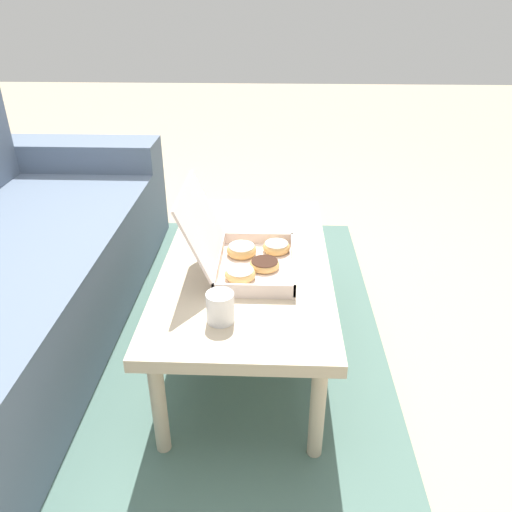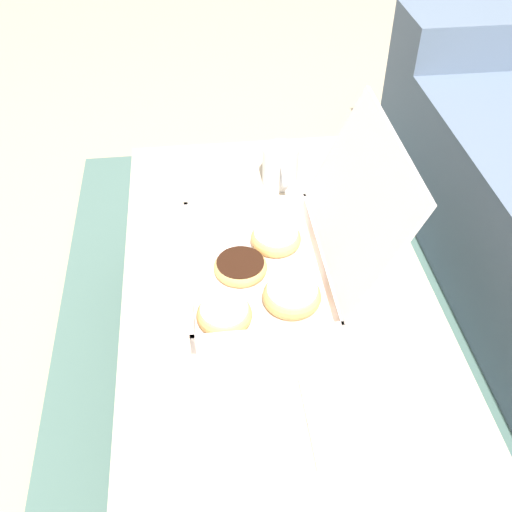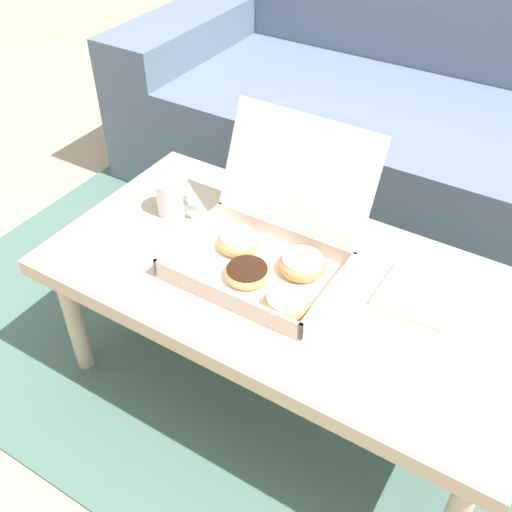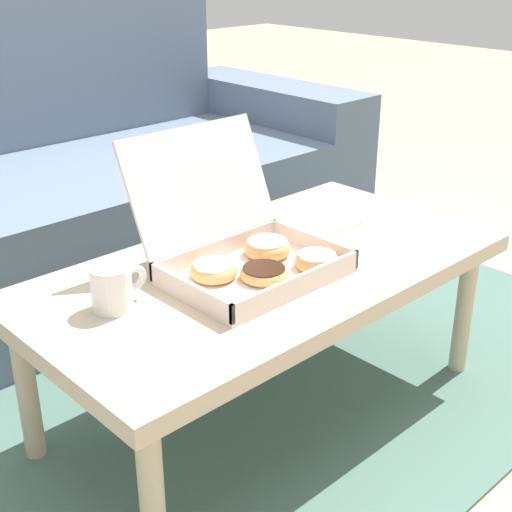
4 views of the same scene
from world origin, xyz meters
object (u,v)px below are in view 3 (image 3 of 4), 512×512
object	(u,v)px
couch	(434,124)
coffee_mug	(173,197)
coffee_table	(289,288)
pastry_box	(272,248)

from	to	relation	value
couch	coffee_mug	world-z (taller)	couch
coffee_mug	couch	bearing A→B (deg)	69.36
coffee_table	coffee_mug	distance (m)	0.37
pastry_box	coffee_mug	xyz separation A→B (m)	(-0.31, 0.05, -0.01)
pastry_box	coffee_mug	distance (m)	0.31
coffee_table	coffee_mug	xyz separation A→B (m)	(-0.36, 0.05, 0.08)
coffee_mug	coffee_table	bearing A→B (deg)	-8.46
couch	pastry_box	xyz separation A→B (m)	(-0.05, -1.00, 0.14)
pastry_box	couch	bearing A→B (deg)	87.17
coffee_table	coffee_mug	size ratio (longest dim) A/B	9.13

